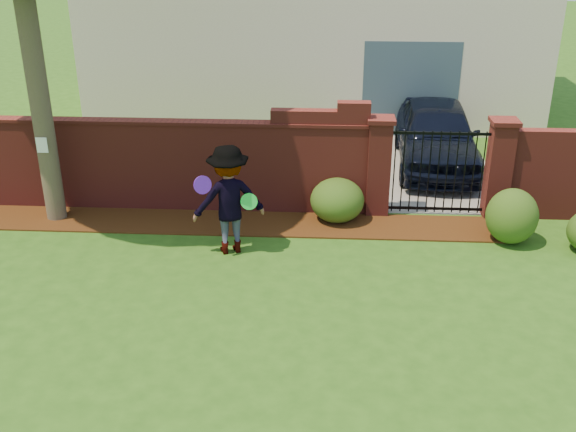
# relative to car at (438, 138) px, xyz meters

# --- Properties ---
(ground) EXTENTS (80.00, 80.00, 0.01)m
(ground) POSITION_rel_car_xyz_m (-3.87, -6.53, -0.74)
(ground) COLOR #285214
(ground) RESTS_ON ground
(mulch_bed) EXTENTS (11.10, 1.08, 0.03)m
(mulch_bed) POSITION_rel_car_xyz_m (-4.82, -3.19, -0.72)
(mulch_bed) COLOR #341A09
(mulch_bed) RESTS_ON ground
(brick_wall) EXTENTS (8.70, 0.31, 2.16)m
(brick_wall) POSITION_rel_car_xyz_m (-5.87, -2.53, 0.20)
(brick_wall) COLOR maroon
(brick_wall) RESTS_ON ground
(pillar_left) EXTENTS (0.50, 0.50, 1.88)m
(pillar_left) POSITION_rel_car_xyz_m (-1.47, -2.53, 0.22)
(pillar_left) COLOR maroon
(pillar_left) RESTS_ON ground
(pillar_right) EXTENTS (0.50, 0.50, 1.88)m
(pillar_right) POSITION_rel_car_xyz_m (0.73, -2.53, 0.22)
(pillar_right) COLOR maroon
(pillar_right) RESTS_ON ground
(iron_gate) EXTENTS (1.78, 0.03, 1.60)m
(iron_gate) POSITION_rel_car_xyz_m (-0.37, -2.53, 0.12)
(iron_gate) COLOR black
(iron_gate) RESTS_ON ground
(driveway) EXTENTS (3.20, 8.00, 0.01)m
(driveway) POSITION_rel_car_xyz_m (-0.37, 1.47, -0.73)
(driveway) COLOR gray
(driveway) RESTS_ON ground
(car) EXTENTS (1.94, 4.37, 1.46)m
(car) POSITION_rel_car_xyz_m (0.00, 0.00, 0.00)
(car) COLOR black
(car) RESTS_ON ground
(paper_notice) EXTENTS (0.20, 0.01, 0.28)m
(paper_notice) POSITION_rel_car_xyz_m (-7.47, -3.32, 0.77)
(paper_notice) COLOR white
(paper_notice) RESTS_ON tree
(shrub_left) EXTENTS (1.00, 1.00, 0.82)m
(shrub_left) POSITION_rel_car_xyz_m (-2.22, -2.92, -0.32)
(shrub_left) COLOR #214615
(shrub_left) RESTS_ON ground
(shrub_middle) EXTENTS (0.89, 0.89, 0.97)m
(shrub_middle) POSITION_rel_car_xyz_m (0.77, -3.65, -0.24)
(shrub_middle) COLOR #214615
(shrub_middle) RESTS_ON ground
(man) EXTENTS (1.36, 1.03, 1.86)m
(man) POSITION_rel_car_xyz_m (-4.02, -4.30, 0.20)
(man) COLOR gray
(man) RESTS_ON ground
(frisbee_purple) EXTENTS (0.30, 0.23, 0.30)m
(frisbee_purple) POSITION_rel_car_xyz_m (-4.38, -4.61, 0.59)
(frisbee_purple) COLOR #551CB1
(frisbee_purple) RESTS_ON man
(frisbee_green) EXTENTS (0.28, 0.08, 0.28)m
(frisbee_green) POSITION_rel_car_xyz_m (-3.67, -4.43, 0.25)
(frisbee_green) COLOR #1CD242
(frisbee_green) RESTS_ON man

